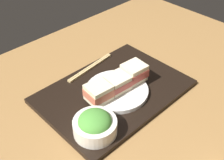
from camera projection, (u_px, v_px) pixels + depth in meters
ground_plane at (120, 108)px, 87.20cm from camera, size 140.00×100.00×3.00cm
serving_tray at (114, 91)px, 89.62cm from camera, size 44.85×31.38×1.58cm
sandwich_plate at (117, 90)px, 87.70cm from camera, size 19.24×19.24×1.34cm
sandwich_near at (134, 72)px, 89.15cm from camera, size 7.30×7.12×5.57cm
sandwich_middle at (117, 83)px, 85.80cm from camera, size 7.63×6.95×4.72cm
sandwich_far at (98, 93)px, 82.04cm from camera, size 7.40×6.74×5.16cm
salad_bowl at (95, 125)px, 73.87cm from camera, size 11.58×11.58×6.52cm
chopsticks_pair at (90, 67)px, 97.53cm from camera, size 20.08×3.34×0.70cm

